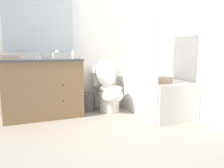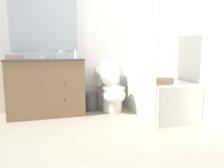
{
  "view_description": "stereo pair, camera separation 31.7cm",
  "coord_description": "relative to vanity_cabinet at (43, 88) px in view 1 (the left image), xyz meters",
  "views": [
    {
      "loc": [
        -1.0,
        -2.24,
        1.01
      ],
      "look_at": [
        0.17,
        0.67,
        0.54
      ],
      "focal_mm": 35.0,
      "sensor_mm": 36.0,
      "label": 1
    },
    {
      "loc": [
        -0.7,
        -2.34,
        1.01
      ],
      "look_at": [
        0.17,
        0.67,
        0.54
      ],
      "focal_mm": 35.0,
      "sensor_mm": 36.0,
      "label": 2
    }
  ],
  "objects": [
    {
      "name": "wastebasket",
      "position": [
        0.71,
        0.08,
        -0.3
      ],
      "size": [
        0.27,
        0.27,
        0.3
      ],
      "color": "#4C4C51",
      "rests_on": "ground_plane"
    },
    {
      "name": "sink_faucet",
      "position": [
        -0.0,
        0.19,
        0.47
      ],
      "size": [
        0.14,
        0.12,
        0.12
      ],
      "color": "silver",
      "rests_on": "vanity_cabinet"
    },
    {
      "name": "hand_towel_folded",
      "position": [
        -0.42,
        -0.13,
        0.47
      ],
      "size": [
        0.23,
        0.16,
        0.07
      ],
      "color": "tan",
      "rests_on": "vanity_cabinet"
    },
    {
      "name": "bathtub",
      "position": [
        1.73,
        -0.41,
        -0.17
      ],
      "size": [
        0.69,
        1.37,
        0.55
      ],
      "color": "silver",
      "rests_on": "ground_plane"
    },
    {
      "name": "wall_right",
      "position": [
        2.11,
        -0.47,
        0.8
      ],
      "size": [
        0.05,
        2.5,
        2.5
      ],
      "color": "silver",
      "rests_on": "ground_plane"
    },
    {
      "name": "vanity_cabinet",
      "position": [
        0.0,
        0.0,
        0.0
      ],
      "size": [
        1.16,
        0.59,
        0.89
      ],
      "color": "olive",
      "rests_on": "ground_plane"
    },
    {
      "name": "shower_curtain",
      "position": [
        1.37,
        -0.75,
        0.49
      ],
      "size": [
        0.01,
        0.58,
        1.88
      ],
      "color": "silver",
      "rests_on": "ground_plane"
    },
    {
      "name": "bath_towel_folded",
      "position": [
        1.59,
        -0.79,
        0.14
      ],
      "size": [
        0.28,
        0.21,
        0.09
      ],
      "color": "tan",
      "rests_on": "bathtub"
    },
    {
      "name": "ground_plane",
      "position": [
        0.75,
        -1.22,
        -0.45
      ],
      "size": [
        14.0,
        14.0,
        0.0
      ],
      "primitive_type": "plane",
      "color": "gray"
    },
    {
      "name": "wall_back",
      "position": [
        0.74,
        0.3,
        0.8
      ],
      "size": [
        8.0,
        0.06,
        2.5
      ],
      "color": "silver",
      "rests_on": "ground_plane"
    },
    {
      "name": "tissue_box",
      "position": [
        0.25,
        0.13,
        0.49
      ],
      "size": [
        0.13,
        0.14,
        0.12
      ],
      "color": "silver",
      "rests_on": "vanity_cabinet"
    },
    {
      "name": "toilet",
      "position": [
        1.05,
        -0.08,
        -0.12
      ],
      "size": [
        0.39,
        0.69,
        0.87
      ],
      "color": "silver",
      "rests_on": "ground_plane"
    },
    {
      "name": "soap_dispenser",
      "position": [
        0.47,
        -0.05,
        0.5
      ],
      "size": [
        0.06,
        0.06,
        0.15
      ],
      "color": "silver",
      "rests_on": "vanity_cabinet"
    }
  ]
}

